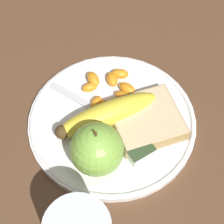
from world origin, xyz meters
name	(u,v)px	position (x,y,z in m)	size (l,w,h in m)	color
ground_plane	(112,123)	(0.00, 0.00, 0.00)	(3.00, 3.00, 0.00)	brown
plate	(112,120)	(0.00, 0.00, 0.01)	(0.26, 0.26, 0.01)	white
apple	(97,149)	(-0.06, -0.05, 0.05)	(0.08, 0.08, 0.08)	#84BC47
banana	(107,115)	(-0.01, 0.00, 0.03)	(0.17, 0.06, 0.04)	yellow
bread_slice	(146,120)	(0.04, -0.03, 0.02)	(0.12, 0.12, 0.02)	#AB8751
fork	(111,117)	(0.00, 0.00, 0.01)	(0.10, 0.19, 0.00)	silver
jam_packet	(137,152)	(0.00, -0.07, 0.02)	(0.04, 0.03, 0.02)	white
orange_segment_0	(96,103)	(-0.01, 0.03, 0.02)	(0.03, 0.03, 0.01)	orange
orange_segment_1	(104,105)	(0.00, 0.02, 0.02)	(0.03, 0.02, 0.01)	orange
orange_segment_2	(112,79)	(0.04, 0.06, 0.02)	(0.03, 0.03, 0.02)	orange
orange_segment_3	(110,110)	(0.00, 0.01, 0.02)	(0.04, 0.03, 0.02)	orange
orange_segment_4	(121,103)	(0.03, 0.01, 0.02)	(0.03, 0.03, 0.02)	orange
orange_segment_5	(127,89)	(0.05, 0.03, 0.02)	(0.03, 0.03, 0.02)	orange
orange_segment_6	(124,98)	(0.03, 0.02, 0.02)	(0.03, 0.04, 0.02)	orange
orange_segment_7	(88,88)	(0.00, 0.07, 0.02)	(0.03, 0.02, 0.01)	orange
orange_segment_8	(120,74)	(0.06, 0.06, 0.02)	(0.03, 0.03, 0.02)	orange
orange_segment_9	(93,79)	(0.01, 0.08, 0.02)	(0.02, 0.03, 0.02)	orange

